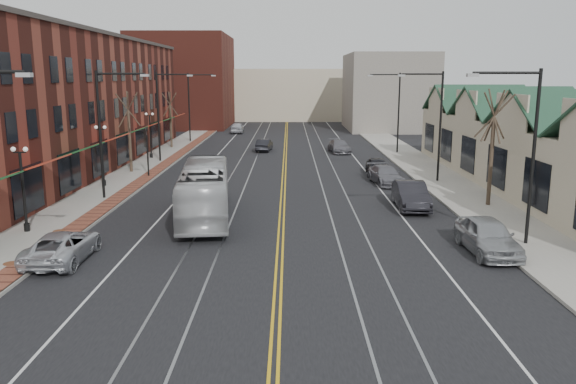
{
  "coord_description": "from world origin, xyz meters",
  "views": [
    {
      "loc": [
        0.42,
        -19.25,
        7.81
      ],
      "look_at": [
        0.36,
        8.81,
        2.0
      ],
      "focal_mm": 35.0,
      "sensor_mm": 36.0,
      "label": 1
    }
  ],
  "objects_px": {
    "parked_car_b": "(411,195)",
    "parked_car_a": "(488,236)",
    "parked_suv": "(63,246)",
    "parked_car_c": "(385,175)",
    "parked_car_d": "(377,166)",
    "transit_bus": "(205,191)"
  },
  "relations": [
    {
      "from": "transit_bus",
      "to": "parked_car_d",
      "type": "height_order",
      "value": "transit_bus"
    },
    {
      "from": "parked_car_d",
      "to": "parked_car_a",
      "type": "bearing_deg",
      "value": -83.55
    },
    {
      "from": "parked_car_a",
      "to": "parked_car_d",
      "type": "relative_size",
      "value": 1.16
    },
    {
      "from": "parked_suv",
      "to": "parked_car_a",
      "type": "height_order",
      "value": "parked_car_a"
    },
    {
      "from": "parked_car_a",
      "to": "parked_car_c",
      "type": "height_order",
      "value": "parked_car_a"
    },
    {
      "from": "parked_car_c",
      "to": "parked_car_a",
      "type": "bearing_deg",
      "value": -91.68
    },
    {
      "from": "transit_bus",
      "to": "parked_car_c",
      "type": "height_order",
      "value": "transit_bus"
    },
    {
      "from": "parked_suv",
      "to": "parked_car_d",
      "type": "distance_m",
      "value": 27.22
    },
    {
      "from": "parked_car_b",
      "to": "parked_car_d",
      "type": "distance_m",
      "value": 11.6
    },
    {
      "from": "transit_bus",
      "to": "parked_car_c",
      "type": "bearing_deg",
      "value": -146.03
    },
    {
      "from": "transit_bus",
      "to": "parked_car_b",
      "type": "xyz_separation_m",
      "value": [
        12.01,
        2.25,
        -0.71
      ]
    },
    {
      "from": "parked_car_a",
      "to": "parked_car_d",
      "type": "distance_m",
      "value": 20.37
    },
    {
      "from": "parked_suv",
      "to": "parked_car_b",
      "type": "height_order",
      "value": "parked_car_b"
    },
    {
      "from": "parked_suv",
      "to": "parked_car_d",
      "type": "height_order",
      "value": "parked_car_d"
    },
    {
      "from": "parked_car_c",
      "to": "parked_car_d",
      "type": "bearing_deg",
      "value": 82.08
    },
    {
      "from": "parked_car_a",
      "to": "parked_suv",
      "type": "bearing_deg",
      "value": -178.16
    },
    {
      "from": "parked_car_a",
      "to": "parked_car_b",
      "type": "distance_m",
      "value": 8.84
    },
    {
      "from": "parked_suv",
      "to": "parked_car_c",
      "type": "distance_m",
      "value": 24.33
    },
    {
      "from": "transit_bus",
      "to": "parked_car_a",
      "type": "bearing_deg",
      "value": 148.23
    },
    {
      "from": "parked_car_b",
      "to": "parked_car_d",
      "type": "bearing_deg",
      "value": 93.35
    },
    {
      "from": "parked_car_c",
      "to": "parked_car_d",
      "type": "distance_m",
      "value": 3.81
    },
    {
      "from": "parked_car_b",
      "to": "parked_car_a",
      "type": "bearing_deg",
      "value": -77.34
    }
  ]
}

